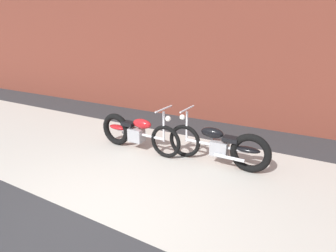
% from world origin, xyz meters
% --- Properties ---
extents(ground_plane, '(80.00, 80.00, 0.00)m').
position_xyz_m(ground_plane, '(0.00, 0.00, 0.00)').
color(ground_plane, '#2D2D30').
extents(sidewalk_slab, '(36.00, 3.50, 0.01)m').
position_xyz_m(sidewalk_slab, '(0.00, 1.75, 0.00)').
color(sidewalk_slab, '#B2ADA3').
rests_on(sidewalk_slab, ground).
extents(brick_building_wall, '(36.00, 0.50, 5.52)m').
position_xyz_m(brick_building_wall, '(0.00, 5.20, 2.76)').
color(brick_building_wall, brown).
rests_on(brick_building_wall, ground).
extents(motorcycle_red, '(2.01, 0.58, 1.03)m').
position_xyz_m(motorcycle_red, '(-0.94, 2.20, 0.40)').
color(motorcycle_red, black).
rests_on(motorcycle_red, ground).
extents(motorcycle_black, '(2.01, 0.58, 1.03)m').
position_xyz_m(motorcycle_black, '(0.99, 2.38, 0.40)').
color(motorcycle_black, black).
rests_on(motorcycle_black, ground).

